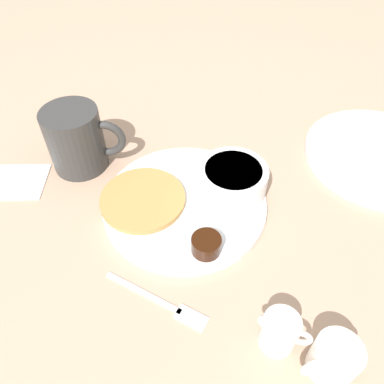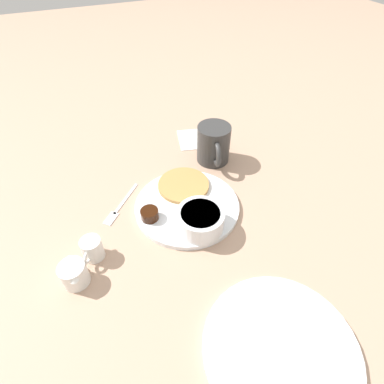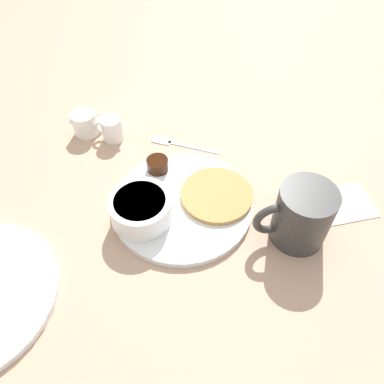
{
  "view_description": "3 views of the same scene",
  "coord_description": "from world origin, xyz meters",
  "px_view_note": "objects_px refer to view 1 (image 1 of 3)",
  "views": [
    {
      "loc": [
        -0.09,
        -0.36,
        0.43
      ],
      "look_at": [
        0.01,
        -0.0,
        0.03
      ],
      "focal_mm": 35.0,
      "sensor_mm": 36.0,
      "label": 1
    },
    {
      "loc": [
        0.44,
        -0.18,
        0.52
      ],
      "look_at": [
        -0.0,
        0.01,
        0.04
      ],
      "focal_mm": 28.0,
      "sensor_mm": 36.0,
      "label": 2
    },
    {
      "loc": [
        0.17,
        0.37,
        0.52
      ],
      "look_at": [
        -0.02,
        0.0,
        0.04
      ],
      "focal_mm": 35.0,
      "sensor_mm": 36.0,
      "label": 3
    }
  ],
  "objects_px": {
    "creamer_pitcher_near": "(280,332)",
    "bowl": "(232,178)",
    "plate": "(185,203)",
    "fork": "(167,305)",
    "coffee_mug": "(77,139)",
    "creamer_pitcher_far": "(334,359)"
  },
  "relations": [
    {
      "from": "coffee_mug",
      "to": "plate",
      "type": "bearing_deg",
      "value": -44.37
    },
    {
      "from": "creamer_pitcher_near",
      "to": "fork",
      "type": "relative_size",
      "value": 0.48
    },
    {
      "from": "coffee_mug",
      "to": "creamer_pitcher_far",
      "type": "xyz_separation_m",
      "value": [
        0.23,
        -0.4,
        -0.03
      ]
    },
    {
      "from": "creamer_pitcher_near",
      "to": "bowl",
      "type": "bearing_deg",
      "value": 83.85
    },
    {
      "from": "plate",
      "to": "fork",
      "type": "bearing_deg",
      "value": -112.55
    },
    {
      "from": "creamer_pitcher_near",
      "to": "fork",
      "type": "bearing_deg",
      "value": 145.71
    },
    {
      "from": "bowl",
      "to": "fork",
      "type": "distance_m",
      "value": 0.21
    },
    {
      "from": "coffee_mug",
      "to": "creamer_pitcher_near",
      "type": "height_order",
      "value": "coffee_mug"
    },
    {
      "from": "plate",
      "to": "bowl",
      "type": "distance_m",
      "value": 0.08
    },
    {
      "from": "bowl",
      "to": "coffee_mug",
      "type": "bearing_deg",
      "value": 148.14
    },
    {
      "from": "bowl",
      "to": "creamer_pitcher_near",
      "type": "relative_size",
      "value": 1.89
    },
    {
      "from": "creamer_pitcher_near",
      "to": "creamer_pitcher_far",
      "type": "bearing_deg",
      "value": -44.04
    },
    {
      "from": "plate",
      "to": "fork",
      "type": "relative_size",
      "value": 2.17
    },
    {
      "from": "plate",
      "to": "bowl",
      "type": "xyz_separation_m",
      "value": [
        0.07,
        0.0,
        0.03
      ]
    },
    {
      "from": "creamer_pitcher_near",
      "to": "creamer_pitcher_far",
      "type": "distance_m",
      "value": 0.06
    },
    {
      "from": "bowl",
      "to": "creamer_pitcher_near",
      "type": "xyz_separation_m",
      "value": [
        -0.02,
        -0.23,
        -0.01
      ]
    },
    {
      "from": "bowl",
      "to": "fork",
      "type": "relative_size",
      "value": 0.91
    },
    {
      "from": "bowl",
      "to": "plate",
      "type": "bearing_deg",
      "value": -176.74
    },
    {
      "from": "bowl",
      "to": "creamer_pitcher_far",
      "type": "xyz_separation_m",
      "value": [
        0.02,
        -0.27,
        -0.01
      ]
    },
    {
      "from": "creamer_pitcher_far",
      "to": "fork",
      "type": "distance_m",
      "value": 0.19
    },
    {
      "from": "coffee_mug",
      "to": "fork",
      "type": "distance_m",
      "value": 0.3
    },
    {
      "from": "coffee_mug",
      "to": "creamer_pitcher_far",
      "type": "relative_size",
      "value": 1.71
    }
  ]
}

